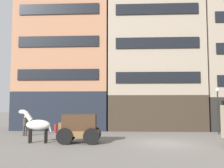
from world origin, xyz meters
TOP-DOWN VIEW (x-y plane):
  - ground_plane at (0.00, 0.00)m, footprint 120.00×120.00m
  - building_far_left at (-9.36, 10.20)m, footprint 10.29×7.03m
  - building_center_left at (0.59, 10.20)m, footprint 10.31×7.03m
  - cargo_wagon at (-5.86, -0.35)m, footprint 2.94×1.58m
  - draft_horse at (-8.81, -0.35)m, footprint 2.35×0.65m
  - pedestrian_officer at (-11.10, 3.26)m, footprint 0.51×0.51m
  - streetlamp_curbside at (5.71, 5.26)m, footprint 0.32×0.32m
  - fire_hydrant_curbside at (-9.12, 5.53)m, footprint 0.24×0.24m

SIDE VIEW (x-z plane):
  - ground_plane at x=0.00m, z-range 0.00..0.00m
  - fire_hydrant_curbside at x=-9.12m, z-range 0.01..0.84m
  - pedestrian_officer at x=-11.10m, z-range 0.08..1.88m
  - cargo_wagon at x=-5.86m, z-range 0.16..2.14m
  - draft_horse at x=-8.81m, z-range 0.12..2.42m
  - streetlamp_curbside at x=5.71m, z-range 0.61..4.73m
  - building_center_left at x=0.59m, z-range 0.04..17.95m
  - building_far_left at x=-9.36m, z-range 0.04..18.00m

